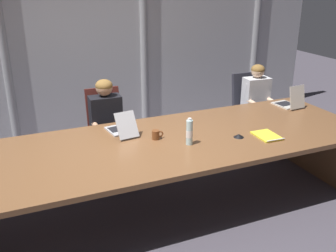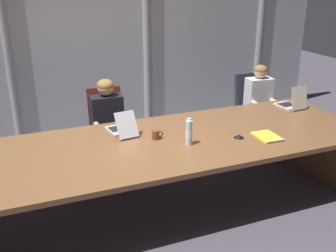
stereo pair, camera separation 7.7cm
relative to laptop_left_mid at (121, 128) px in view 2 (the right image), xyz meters
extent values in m
plane|color=#47424C|center=(0.01, -0.38, -0.79)|extent=(16.07, 16.07, 0.00)
cube|color=brown|center=(0.01, -0.38, -0.08)|extent=(5.13, 1.46, 0.05)
cube|color=black|center=(0.01, -0.38, -0.14)|extent=(4.36, 0.10, 0.06)
cube|color=brown|center=(2.32, -0.38, -0.45)|extent=(0.08, 1.24, 0.69)
cube|color=#B2B2B7|center=(0.01, 2.08, 0.62)|extent=(8.04, 0.10, 2.81)
cylinder|color=gray|center=(-1.03, 2.02, 0.62)|extent=(0.12, 0.12, 2.75)
cylinder|color=gray|center=(1.00, 2.02, 0.62)|extent=(0.12, 0.12, 2.75)
cylinder|color=gray|center=(3.07, 2.02, 0.62)|extent=(0.12, 0.12, 2.75)
cube|color=#BCBCC1|center=(-0.01, 0.07, -0.04)|extent=(0.26, 0.32, 0.02)
cube|color=black|center=(-0.01, 0.09, -0.03)|extent=(0.21, 0.19, 0.00)
cube|color=#BCBCC1|center=(0.02, -0.15, 0.09)|extent=(0.24, 0.17, 0.25)
cube|color=black|center=(0.02, -0.14, 0.09)|extent=(0.21, 0.15, 0.22)
cube|color=beige|center=(2.24, 0.08, -0.04)|extent=(0.26, 0.32, 0.02)
cube|color=black|center=(2.24, 0.10, -0.03)|extent=(0.21, 0.18, 0.00)
cube|color=beige|center=(2.25, -0.10, 0.11)|extent=(0.24, 0.08, 0.29)
cube|color=black|center=(2.25, -0.09, 0.11)|extent=(0.22, 0.07, 0.26)
cube|color=#511E19|center=(0.04, 0.75, -0.36)|extent=(0.50, 0.50, 0.08)
cube|color=#511E19|center=(0.05, 0.97, -0.06)|extent=(0.44, 0.14, 0.51)
cylinder|color=#262628|center=(0.04, 0.75, -0.57)|extent=(0.05, 0.05, 0.35)
cylinder|color=black|center=(0.04, 0.75, -0.77)|extent=(0.60, 0.60, 0.04)
cube|color=#2D2D38|center=(2.21, 0.75, -0.36)|extent=(0.48, 0.48, 0.08)
cube|color=#2D2D38|center=(2.21, 0.97, -0.07)|extent=(0.43, 0.12, 0.51)
cylinder|color=#262628|center=(2.21, 0.75, -0.57)|extent=(0.05, 0.05, 0.35)
cylinder|color=black|center=(2.21, 0.75, -0.77)|extent=(0.60, 0.60, 0.04)
cube|color=black|center=(0.02, 0.73, -0.08)|extent=(0.39, 0.23, 0.47)
sphere|color=tan|center=(0.02, 0.73, 0.26)|extent=(0.20, 0.20, 0.20)
ellipsoid|color=olive|center=(0.02, 0.73, 0.29)|extent=(0.21, 0.21, 0.15)
cylinder|color=black|center=(0.18, 0.72, -0.03)|extent=(0.07, 0.14, 0.27)
cylinder|color=tan|center=(0.17, 0.51, -0.15)|extent=(0.07, 0.30, 0.06)
cylinder|color=black|center=(-0.15, 0.73, -0.03)|extent=(0.07, 0.14, 0.27)
cylinder|color=tan|center=(-0.15, 0.52, -0.15)|extent=(0.07, 0.30, 0.06)
cylinder|color=#262833|center=(0.11, 0.53, -0.35)|extent=(0.14, 0.40, 0.13)
cylinder|color=#262833|center=(0.11, 0.35, -0.56)|extent=(0.11, 0.11, 0.45)
cylinder|color=#262833|center=(-0.09, 0.53, -0.35)|extent=(0.14, 0.40, 0.13)
cylinder|color=#262833|center=(-0.09, 0.35, -0.56)|extent=(0.11, 0.11, 0.45)
cube|color=silver|center=(2.23, 0.73, -0.08)|extent=(0.38, 0.25, 0.49)
sphere|color=beige|center=(2.23, 0.73, 0.27)|extent=(0.19, 0.19, 0.19)
ellipsoid|color=olive|center=(2.23, 0.73, 0.29)|extent=(0.19, 0.19, 0.14)
cylinder|color=silver|center=(2.38, 0.72, -0.02)|extent=(0.08, 0.14, 0.27)
cylinder|color=beige|center=(2.37, 0.51, -0.14)|extent=(0.09, 0.30, 0.06)
cylinder|color=silver|center=(2.08, 0.74, -0.02)|extent=(0.08, 0.14, 0.27)
cylinder|color=beige|center=(2.07, 0.53, -0.14)|extent=(0.09, 0.30, 0.06)
cylinder|color=#262833|center=(2.32, 0.52, -0.35)|extent=(0.16, 0.41, 0.13)
cylinder|color=#262833|center=(2.30, 0.34, -0.56)|extent=(0.11, 0.11, 0.45)
cylinder|color=#262833|center=(2.12, 0.54, -0.35)|extent=(0.16, 0.41, 0.13)
cylinder|color=#262833|center=(2.11, 0.36, -0.56)|extent=(0.11, 0.11, 0.45)
cylinder|color=silver|center=(0.54, -0.55, 0.07)|extent=(0.07, 0.07, 0.25)
cylinder|color=white|center=(0.54, -0.55, 0.06)|extent=(0.07, 0.07, 0.08)
cylinder|color=white|center=(0.54, -0.55, 0.21)|extent=(0.04, 0.04, 0.02)
cylinder|color=brown|center=(0.28, -0.30, -0.01)|extent=(0.08, 0.08, 0.09)
torus|color=brown|center=(0.33, -0.30, -0.01)|extent=(0.07, 0.01, 0.07)
cone|color=black|center=(1.09, -0.59, -0.03)|extent=(0.11, 0.11, 0.03)
cube|color=yellow|center=(1.37, -0.69, -0.04)|extent=(0.23, 0.31, 0.02)
cylinder|color=silver|center=(1.37, -0.84, -0.03)|extent=(0.21, 0.02, 0.01)
camera|label=1|loc=(-1.05, -3.73, 1.51)|focal=41.51mm
camera|label=2|loc=(-0.98, -3.76, 1.51)|focal=41.51mm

